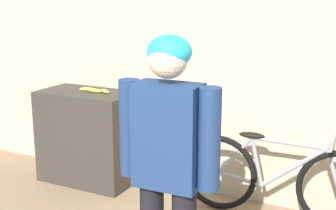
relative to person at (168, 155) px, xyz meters
name	(u,v)px	position (x,y,z in m)	size (l,w,h in m)	color
wall_back	(246,60)	(-0.11, 1.72, 0.32)	(8.00, 0.07, 2.60)	beige
side_shelf	(88,137)	(-1.62, 1.41, -0.52)	(0.95, 0.52, 0.93)	#38332D
person	(168,155)	(0.00, 0.00, 0.00)	(0.62, 0.24, 1.66)	black
bicycle	(276,179)	(0.29, 1.43, -0.62)	(1.68, 0.46, 0.75)	black
banana	(95,90)	(-1.53, 1.43, -0.04)	(0.36, 0.10, 0.04)	#EAD64C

